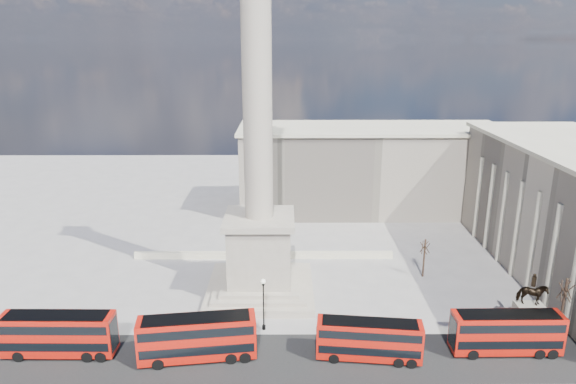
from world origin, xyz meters
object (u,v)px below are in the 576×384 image
(red_bus_b, at_px, (198,337))
(red_bus_d, at_px, (507,332))
(nelsons_column, at_px, (259,200))
(victorian_lamp, at_px, (263,300))
(pedestrian_walking, at_px, (465,332))
(red_bus_a, at_px, (59,334))
(red_bus_c, at_px, (370,340))
(equestrian_statue, at_px, (529,316))
(pedestrian_crossing, at_px, (341,326))
(pedestrian_standing, at_px, (461,333))

(red_bus_b, relative_size, red_bus_d, 1.07)
(nelsons_column, relative_size, victorian_lamp, 7.73)
(victorian_lamp, height_order, pedestrian_walking, victorian_lamp)
(red_bus_a, distance_m, red_bus_b, 14.94)
(red_bus_c, distance_m, equestrian_statue, 18.90)
(nelsons_column, xyz_separation_m, red_bus_a, (-20.74, -14.30, -10.38))
(red_bus_a, height_order, red_bus_c, red_bus_a)
(red_bus_a, distance_m, victorian_lamp, 22.17)
(red_bus_b, bearing_deg, red_bus_d, -5.46)
(red_bus_d, bearing_deg, victorian_lamp, 169.21)
(red_bus_d, bearing_deg, pedestrian_crossing, 166.75)
(red_bus_a, xyz_separation_m, pedestrian_walking, (44.40, 2.80, -1.60))
(red_bus_a, height_order, red_bus_d, red_bus_a)
(red_bus_a, height_order, pedestrian_walking, red_bus_a)
(red_bus_b, height_order, pedestrian_crossing, red_bus_b)
(pedestrian_standing, bearing_deg, red_bus_d, 130.92)
(equestrian_statue, relative_size, pedestrian_standing, 5.33)
(red_bus_a, xyz_separation_m, victorian_lamp, (21.57, 4.96, 1.26))
(nelsons_column, height_order, pedestrian_crossing, nelsons_column)
(red_bus_b, height_order, red_bus_c, red_bus_b)
(red_bus_b, distance_m, red_bus_c, 18.04)
(pedestrian_crossing, bearing_deg, red_bus_a, 44.79)
(pedestrian_standing, bearing_deg, red_bus_c, 3.80)
(red_bus_c, bearing_deg, equestrian_statue, 18.27)
(red_bus_d, relative_size, pedestrian_crossing, 6.64)
(red_bus_a, height_order, pedestrian_crossing, red_bus_a)
(red_bus_c, relative_size, victorian_lamp, 1.73)
(red_bus_d, height_order, pedestrian_standing, red_bus_d)
(red_bus_b, distance_m, pedestrian_standing, 29.37)
(red_bus_a, height_order, equestrian_statue, equestrian_statue)
(red_bus_c, distance_m, pedestrian_standing, 11.77)
(red_bus_b, xyz_separation_m, red_bus_d, (32.95, 1.00, -0.13))
(nelsons_column, relative_size, red_bus_c, 4.47)
(red_bus_b, relative_size, pedestrian_crossing, 7.12)
(red_bus_a, relative_size, red_bus_b, 0.96)
(pedestrian_walking, xyz_separation_m, pedestrian_crossing, (-13.92, 1.32, -0.06))
(red_bus_c, relative_size, pedestrian_walking, 5.98)
(equestrian_statue, relative_size, pedestrian_walking, 4.30)
(pedestrian_crossing, bearing_deg, equestrian_statue, -146.01)
(equestrian_statue, distance_m, pedestrian_walking, 7.28)
(nelsons_column, relative_size, pedestrian_crossing, 28.44)
(red_bus_c, bearing_deg, pedestrian_crossing, 122.61)
(red_bus_b, xyz_separation_m, victorian_lamp, (6.65, 5.80, 1.20))
(nelsons_column, xyz_separation_m, equestrian_statue, (30.70, -11.32, -10.15))
(red_bus_c, height_order, victorian_lamp, victorian_lamp)
(red_bus_a, bearing_deg, pedestrian_crossing, 8.45)
(nelsons_column, relative_size, red_bus_a, 4.17)
(red_bus_b, bearing_deg, equestrian_statue, -1.24)
(red_bus_a, bearing_deg, equestrian_statue, 4.07)
(pedestrian_walking, bearing_deg, red_bus_b, 171.08)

